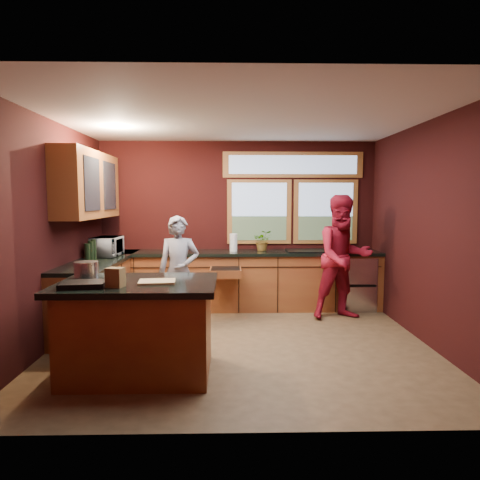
{
  "coord_description": "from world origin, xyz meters",
  "views": [
    {
      "loc": [
        -0.13,
        -5.07,
        1.76
      ],
      "look_at": [
        -0.0,
        0.4,
        1.23
      ],
      "focal_mm": 32.0,
      "sensor_mm": 36.0,
      "label": 1
    }
  ],
  "objects_px": {
    "person_red": "(343,257)",
    "stock_pot": "(86,270)",
    "island": "(139,328)",
    "person_grey": "(179,272)",
    "cutting_board": "(157,282)"
  },
  "relations": [
    {
      "from": "person_red",
      "to": "stock_pot",
      "type": "relative_size",
      "value": 7.59
    },
    {
      "from": "island",
      "to": "person_grey",
      "type": "distance_m",
      "value": 1.65
    },
    {
      "from": "island",
      "to": "person_red",
      "type": "relative_size",
      "value": 0.85
    },
    {
      "from": "person_grey",
      "to": "island",
      "type": "bearing_deg",
      "value": -99.88
    },
    {
      "from": "island",
      "to": "stock_pot",
      "type": "relative_size",
      "value": 6.46
    },
    {
      "from": "stock_pot",
      "to": "island",
      "type": "bearing_deg",
      "value": -15.26
    },
    {
      "from": "island",
      "to": "cutting_board",
      "type": "bearing_deg",
      "value": -14.04
    },
    {
      "from": "cutting_board",
      "to": "stock_pot",
      "type": "bearing_deg",
      "value": 165.07
    },
    {
      "from": "cutting_board",
      "to": "person_grey",
      "type": "bearing_deg",
      "value": 89.66
    },
    {
      "from": "person_red",
      "to": "person_grey",
      "type": "bearing_deg",
      "value": 178.18
    },
    {
      "from": "island",
      "to": "stock_pot",
      "type": "distance_m",
      "value": 0.8
    },
    {
      "from": "person_grey",
      "to": "cutting_board",
      "type": "bearing_deg",
      "value": -92.82
    },
    {
      "from": "island",
      "to": "stock_pot",
      "type": "bearing_deg",
      "value": 164.74
    },
    {
      "from": "stock_pot",
      "to": "cutting_board",
      "type": "bearing_deg",
      "value": -14.93
    },
    {
      "from": "person_grey",
      "to": "person_red",
      "type": "distance_m",
      "value": 2.39
    }
  ]
}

